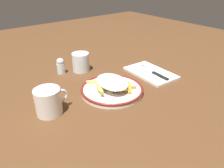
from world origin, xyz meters
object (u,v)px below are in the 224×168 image
object	(u,v)px
spoon	(149,67)
salt_shaker	(61,66)
napkin	(151,73)
water_glass	(81,62)
fork	(145,72)
knife	(154,73)
plate	(112,90)
fries_heap	(112,83)
coffee_mug	(49,101)

from	to	relation	value
spoon	salt_shaker	xyz separation A→B (m)	(-0.34, 0.23, 0.02)
napkin	salt_shaker	bearing A→B (deg)	139.93
napkin	water_glass	world-z (taller)	water_glass
fork	knife	bearing A→B (deg)	-50.53
spoon	fork	bearing A→B (deg)	-157.97
plate	spoon	world-z (taller)	same
spoon	knife	bearing A→B (deg)	-119.66
salt_shaker	fork	bearing A→B (deg)	-41.29
water_glass	salt_shaker	size ratio (longest dim) A/B	1.17
fork	fries_heap	bearing A→B (deg)	-171.89
fries_heap	water_glass	distance (m)	0.25
plate	fork	distance (m)	0.22
coffee_mug	plate	bearing A→B (deg)	-4.70
knife	spoon	distance (m)	0.06
fries_heap	water_glass	world-z (taller)	water_glass
spoon	plate	bearing A→B (deg)	-168.84
knife	napkin	bearing A→B (deg)	85.04
plate	fork	world-z (taller)	plate
knife	plate	bearing A→B (deg)	179.86
knife	spoon	size ratio (longest dim) A/B	1.38
knife	spoon	xyz separation A→B (m)	(0.03, 0.05, 0.00)
spoon	water_glass	size ratio (longest dim) A/B	1.79
plate	knife	bearing A→B (deg)	-0.14
napkin	spoon	bearing A→B (deg)	50.30
napkin	salt_shaker	xyz separation A→B (m)	(-0.31, 0.26, 0.03)
fries_heap	fork	distance (m)	0.22
knife	salt_shaker	distance (m)	0.42
napkin	knife	world-z (taller)	knife
coffee_mug	napkin	bearing A→B (deg)	-0.25
napkin	knife	bearing A→B (deg)	-94.96
spoon	salt_shaker	distance (m)	0.41
fork	water_glass	bearing A→B (deg)	132.52
plate	knife	size ratio (longest dim) A/B	1.16
plate	coffee_mug	xyz separation A→B (m)	(-0.25, 0.02, 0.03)
fries_heap	napkin	bearing A→B (deg)	4.31
fork	salt_shaker	xyz separation A→B (m)	(-0.29, 0.25, 0.02)
napkin	coffee_mug	xyz separation A→B (m)	(-0.49, 0.00, 0.04)
water_glass	salt_shaker	bearing A→B (deg)	158.90
knife	water_glass	world-z (taller)	water_glass
fork	salt_shaker	world-z (taller)	salt_shaker
knife	coffee_mug	xyz separation A→B (m)	(-0.49, 0.02, 0.03)
water_glass	salt_shaker	xyz separation A→B (m)	(-0.09, 0.03, -0.01)
fries_heap	spoon	bearing A→B (deg)	11.17
fries_heap	plate	bearing A→B (deg)	-170.49
knife	water_glass	xyz separation A→B (m)	(-0.23, 0.25, 0.03)
plate	water_glass	distance (m)	0.25
plate	spoon	bearing A→B (deg)	11.16
plate	salt_shaker	xyz separation A→B (m)	(-0.07, 0.28, 0.03)
fork	knife	xyz separation A→B (m)	(0.03, -0.03, 0.00)
fries_heap	fork	world-z (taller)	fries_heap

